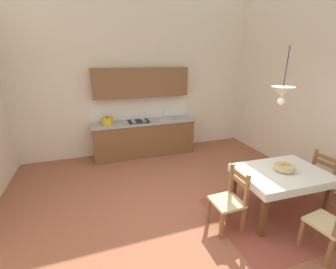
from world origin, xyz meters
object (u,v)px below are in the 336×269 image
(dining_table, at_px, (281,179))
(pendant_lamp, at_px, (282,92))
(dining_chair_window_side, at_px, (326,178))
(dining_chair_camera_side, at_px, (331,225))
(fruit_bowl, at_px, (284,167))
(kitchen_cabinetry, at_px, (143,122))
(dining_chair_tv_side, at_px, (229,201))

(dining_table, relative_size, pendant_lamp, 1.71)
(dining_chair_window_side, xyz_separation_m, pendant_lamp, (-1.16, 0.12, 1.52))
(dining_table, height_order, dining_chair_camera_side, dining_chair_camera_side)
(dining_table, height_order, fruit_bowl, fruit_bowl)
(dining_table, bearing_deg, kitchen_cabinetry, 115.99)
(dining_chair_window_side, bearing_deg, pendant_lamp, 174.35)
(dining_chair_camera_side, xyz_separation_m, dining_chair_tv_side, (-0.92, 0.85, 0.00))
(fruit_bowl, bearing_deg, pendant_lamp, 141.57)
(fruit_bowl, bearing_deg, dining_chair_window_side, 0.33)
(kitchen_cabinetry, distance_m, pendant_lamp, 3.44)
(dining_table, relative_size, fruit_bowl, 4.58)
(dining_chair_window_side, height_order, fruit_bowl, dining_chair_window_side)
(dining_chair_camera_side, distance_m, dining_chair_tv_side, 1.25)
(fruit_bowl, bearing_deg, dining_table, -168.10)
(fruit_bowl, bearing_deg, dining_chair_tv_side, -178.32)
(dining_chair_camera_side, height_order, fruit_bowl, dining_chair_camera_side)
(dining_table, xyz_separation_m, dining_chair_window_side, (1.05, 0.01, -0.18))
(fruit_bowl, relative_size, pendant_lamp, 0.37)
(dining_chair_tv_side, xyz_separation_m, fruit_bowl, (0.97, 0.03, 0.37))
(kitchen_cabinetry, bearing_deg, dining_table, -64.01)
(dining_chair_tv_side, distance_m, fruit_bowl, 1.04)
(kitchen_cabinetry, height_order, dining_chair_tv_side, kitchen_cabinetry)
(dining_chair_camera_side, relative_size, pendant_lamp, 1.16)
(dining_chair_tv_side, height_order, dining_chair_window_side, same)
(kitchen_cabinetry, bearing_deg, dining_chair_window_side, -50.24)
(dining_chair_tv_side, relative_size, pendant_lamp, 1.16)
(dining_table, xyz_separation_m, dining_chair_tv_side, (-0.93, -0.02, -0.18))
(dining_table, relative_size, dining_chair_camera_side, 1.48)
(dining_table, distance_m, fruit_bowl, 0.19)
(dining_table, distance_m, dining_chair_tv_side, 0.95)
(dining_chair_tv_side, bearing_deg, pendant_lamp, 10.34)
(dining_chair_window_side, relative_size, pendant_lamp, 1.16)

